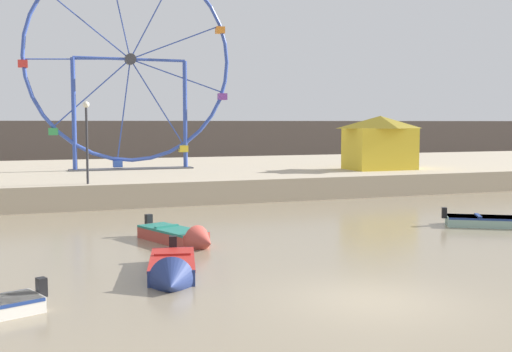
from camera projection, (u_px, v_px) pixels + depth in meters
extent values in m
plane|color=gray|center=(372.00, 301.00, 14.97)|extent=(240.00, 240.00, 0.00)
cube|color=#B7A88E|center=(149.00, 177.00, 42.12)|extent=(110.00, 22.05, 1.23)
cube|color=#564C47|center=(106.00, 142.00, 65.08)|extent=(140.00, 3.00, 4.40)
cube|color=navy|center=(172.00, 266.00, 17.70)|extent=(1.91, 3.26, 0.44)
cube|color=#B2231E|center=(172.00, 259.00, 17.69)|extent=(1.92, 3.24, 0.08)
cone|color=navy|center=(171.00, 283.00, 15.79)|extent=(1.33, 1.09, 1.17)
cube|color=black|center=(173.00, 243.00, 19.29)|extent=(0.28, 0.25, 0.44)
cube|color=#B2231E|center=(172.00, 254.00, 18.06)|extent=(1.06, 0.40, 0.06)
cube|color=#B24238|center=(172.00, 235.00, 22.42)|extent=(2.12, 3.17, 0.48)
cube|color=#237566|center=(172.00, 229.00, 22.41)|extent=(2.13, 3.15, 0.08)
cone|color=#B24238|center=(204.00, 242.00, 21.03)|extent=(1.28, 1.15, 1.06)
cube|color=black|center=(149.00, 220.00, 23.58)|extent=(0.30, 0.27, 0.44)
cube|color=#237566|center=(167.00, 226.00, 22.68)|extent=(0.94, 0.49, 0.06)
cube|color=#93BCAD|center=(489.00, 221.00, 25.69)|extent=(3.47, 2.73, 0.40)
cube|color=navy|center=(489.00, 218.00, 25.68)|extent=(3.46, 2.73, 0.08)
cube|color=black|center=(444.00, 213.00, 25.99)|extent=(0.29, 0.31, 0.44)
cube|color=navy|center=(478.00, 216.00, 25.75)|extent=(0.66, 0.97, 0.06)
cube|color=black|center=(42.00, 287.00, 14.46)|extent=(0.27, 0.30, 0.44)
torus|color=#334CA8|center=(130.00, 59.00, 39.72)|extent=(13.07, 0.24, 13.07)
cylinder|color=#38383D|center=(130.00, 59.00, 39.72)|extent=(0.70, 0.50, 0.70)
cylinder|color=#334CA8|center=(78.00, 59.00, 38.63)|extent=(6.41, 0.08, 0.29)
cube|color=red|center=(23.00, 64.00, 37.57)|extent=(0.56, 0.48, 0.44)
cylinder|color=#334CA8|center=(92.00, 93.00, 39.09)|extent=(4.83, 0.08, 4.34)
cube|color=#33934C|center=(53.00, 132.00, 38.48)|extent=(0.56, 0.48, 0.44)
cylinder|color=#334CA8|center=(124.00, 109.00, 39.84)|extent=(0.99, 0.08, 6.36)
cube|color=#3356B7|center=(118.00, 164.00, 39.98)|extent=(0.56, 0.48, 0.44)
cylinder|color=#334CA8|center=(157.00, 103.00, 40.53)|extent=(3.45, 0.08, 5.49)
cube|color=yellow|center=(183.00, 149.00, 41.36)|extent=(0.56, 0.48, 0.44)
cylinder|color=#334CA8|center=(178.00, 76.00, 40.84)|extent=(6.12, 0.08, 2.07)
cube|color=purple|center=(222.00, 97.00, 41.99)|extent=(0.56, 0.48, 0.44)
cylinder|color=#334CA8|center=(176.00, 42.00, 40.63)|extent=(5.98, 0.08, 2.46)
cube|color=orange|center=(220.00, 30.00, 41.57)|extent=(0.56, 0.48, 0.44)
cylinder|color=#334CA8|center=(153.00, 15.00, 39.99)|extent=(3.10, 0.08, 5.69)
cylinder|color=#334CA8|center=(119.00, 8.00, 39.22)|extent=(1.40, 0.08, 6.29)
cylinder|color=#334CA8|center=(89.00, 25.00, 38.69)|extent=(5.09, 0.08, 4.02)
cylinder|color=#334CA8|center=(74.00, 114.00, 38.82)|extent=(0.28, 0.28, 7.01)
cylinder|color=#334CA8|center=(185.00, 115.00, 41.22)|extent=(0.28, 0.28, 7.01)
cylinder|color=#334CA8|center=(130.00, 59.00, 39.72)|extent=(7.05, 0.18, 0.18)
cube|color=#4C4C51|center=(132.00, 169.00, 40.32)|extent=(7.85, 1.20, 0.08)
cube|color=yellow|center=(380.00, 149.00, 40.27)|extent=(4.12, 2.76, 2.65)
pyramid|color=olive|center=(380.00, 122.00, 40.12)|extent=(4.54, 3.03, 0.80)
cylinder|color=#2D2D33|center=(87.00, 146.00, 30.71)|extent=(0.12, 0.12, 3.75)
sphere|color=#F2EACC|center=(86.00, 105.00, 30.53)|extent=(0.32, 0.32, 0.32)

